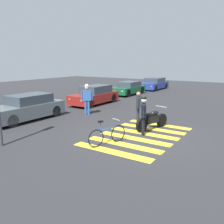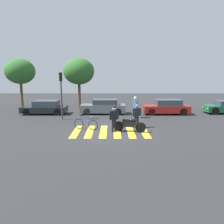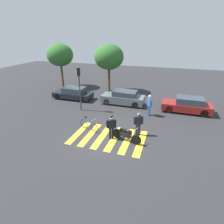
{
  "view_description": "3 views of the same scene",
  "coord_description": "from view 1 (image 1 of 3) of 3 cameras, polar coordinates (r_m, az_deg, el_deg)",
  "views": [
    {
      "loc": [
        -9.22,
        -4.58,
        3.25
      ],
      "look_at": [
        0.39,
        1.69,
        0.81
      ],
      "focal_mm": 38.91,
      "sensor_mm": 36.0,
      "label": 1
    },
    {
      "loc": [
        0.11,
        -14.0,
        3.72
      ],
      "look_at": [
        0.05,
        0.91,
        1.15
      ],
      "focal_mm": 34.9,
      "sensor_mm": 36.0,
      "label": 2
    },
    {
      "loc": [
        3.69,
        -10.39,
        6.66
      ],
      "look_at": [
        -0.26,
        1.62,
        1.22
      ],
      "focal_mm": 29.57,
      "sensor_mm": 36.0,
      "label": 3
    }
  ],
  "objects": [
    {
      "name": "crosswalk_stripes",
      "position": [
        10.8,
        6.42,
        -5.55
      ],
      "size": [
        4.95,
        3.28,
        0.01
      ],
      "color": "yellow",
      "rests_on": "ground_plane"
    },
    {
      "name": "officer_on_foot",
      "position": [
        12.63,
        6.18,
        1.49
      ],
      "size": [
        0.63,
        0.37,
        1.68
      ],
      "color": "#1E232D",
      "rests_on": "ground_plane"
    },
    {
      "name": "car_maroon_wagon",
      "position": [
        18.41,
        -4.09,
        3.94
      ],
      "size": [
        4.29,
        1.7,
        1.4
      ],
      "color": "black",
      "rests_on": "ground_plane"
    },
    {
      "name": "police_motorcycle",
      "position": [
        11.77,
        9.4,
        -1.83
      ],
      "size": [
        2.1,
        0.84,
        1.05
      ],
      "color": "black",
      "rests_on": "ground_plane"
    },
    {
      "name": "car_grey_coupe",
      "position": [
        14.29,
        -19.29,
        0.95
      ],
      "size": [
        4.26,
        1.71,
        1.4
      ],
      "color": "black",
      "rests_on": "ground_plane"
    },
    {
      "name": "car_blue_hatchback",
      "position": [
        28.27,
        9.88,
        6.54
      ],
      "size": [
        4.39,
        1.87,
        1.32
      ],
      "color": "black",
      "rests_on": "ground_plane"
    },
    {
      "name": "leaning_bicycle",
      "position": [
        9.56,
        -1.12,
        -5.43
      ],
      "size": [
        1.69,
        0.68,
        1.01
      ],
      "color": "black",
      "rests_on": "ground_plane"
    },
    {
      "name": "car_green_compact",
      "position": [
        23.6,
        3.81,
        5.59
      ],
      "size": [
        4.06,
        1.8,
        1.25
      ],
      "color": "black",
      "rests_on": "ground_plane"
    },
    {
      "name": "officer_by_motorcycle",
      "position": [
        10.73,
        7.42,
        -0.04
      ],
      "size": [
        0.6,
        0.4,
        1.78
      ],
      "color": "black",
      "rests_on": "ground_plane"
    },
    {
      "name": "ground_plane",
      "position": [
        10.8,
        6.42,
        -5.57
      ],
      "size": [
        60.0,
        60.0,
        0.0
      ],
      "primitive_type": "plane",
      "color": "#2B2B2D"
    },
    {
      "name": "pedestrian_bystander",
      "position": [
        14.77,
        -5.91,
        3.58
      ],
      "size": [
        0.47,
        0.57,
        1.87
      ],
      "color": "#2D5999",
      "rests_on": "ground_plane"
    }
  ]
}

